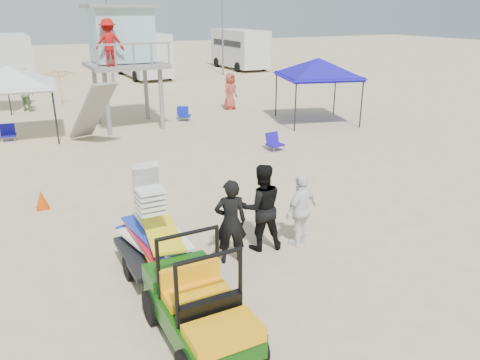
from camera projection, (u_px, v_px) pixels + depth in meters
name	position (u px, v px, depth m)	size (l,w,h in m)	color
ground	(292.00, 306.00, 8.21)	(140.00, 140.00, 0.00)	beige
utility_cart	(199.00, 299.00, 7.05)	(1.18, 2.24, 1.70)	#10490B
surf_trailer	(153.00, 235.00, 9.00)	(1.22, 2.24, 1.98)	black
man_left	(231.00, 222.00, 9.37)	(0.65, 0.43, 1.79)	black
man_mid	(261.00, 207.00, 9.92)	(0.93, 0.72, 1.91)	black
man_right	(301.00, 210.00, 10.12)	(0.95, 0.40, 1.62)	white
lifeguard_tower	(120.00, 40.00, 19.61)	(3.11, 3.11, 4.97)	gray
canopy_blue	(319.00, 61.00, 20.74)	(3.88, 3.88, 3.28)	black
canopy_white_a	(6.00, 69.00, 17.92)	(3.49, 3.49, 3.29)	black
umbrella_b	(61.00, 87.00, 25.15)	(2.06, 2.10, 1.89)	gold
cone_near	(42.00, 200.00, 12.15)	(0.34, 0.34, 0.50)	#DB4106
beach_chair_a	(8.00, 132.00, 18.52)	(0.60, 0.64, 0.64)	#130E9D
beach_chair_b	(274.00, 141.00, 17.25)	(0.60, 0.64, 0.64)	#1F0FAC
beach_chair_c	(184.00, 114.00, 21.86)	(0.71, 0.79, 0.64)	#0E1C9F
rv_mid_left	(10.00, 56.00, 32.66)	(2.65, 6.50, 3.25)	silver
rv_mid_right	(142.00, 53.00, 35.24)	(2.64, 7.00, 3.25)	silver
rv_far_right	(240.00, 47.00, 40.34)	(2.64, 6.60, 3.25)	silver
light_pole_left	(108.00, 24.00, 30.70)	(0.14, 0.14, 8.00)	slate
light_pole_right	(222.00, 22.00, 35.80)	(0.14, 0.14, 8.00)	slate
distant_beachgoers	(126.00, 92.00, 23.90)	(10.47, 5.44, 1.86)	#577546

